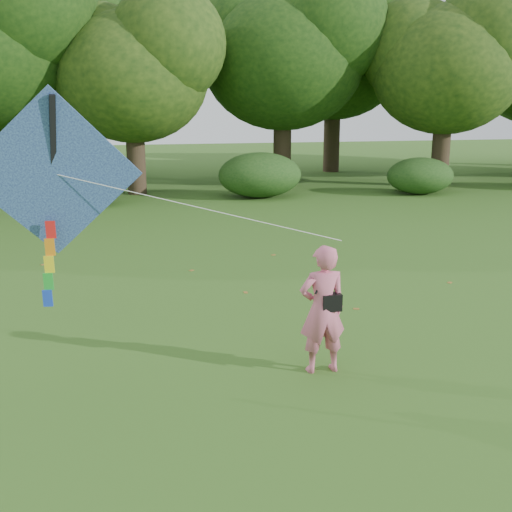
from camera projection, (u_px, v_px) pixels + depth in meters
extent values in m
plane|color=#265114|center=(320.00, 386.00, 9.37)|extent=(100.00, 100.00, 0.00)
imported|color=#CD607D|center=(322.00, 309.00, 9.65)|extent=(0.74, 0.50, 1.99)
cube|color=black|center=(331.00, 302.00, 9.62)|extent=(0.30, 0.20, 0.26)
cylinder|color=black|center=(324.00, 278.00, 9.49)|extent=(0.33, 0.14, 0.47)
cube|color=#234E9A|center=(53.00, 174.00, 9.12)|extent=(2.50, 0.57, 2.46)
cube|color=black|center=(54.00, 173.00, 9.15)|extent=(0.27, 0.74, 2.20)
cylinder|color=white|center=(200.00, 208.00, 9.26)|extent=(4.07, 0.83, 1.00)
cube|color=red|center=(51.00, 230.00, 9.32)|extent=(0.14, 0.06, 0.26)
cube|color=orange|center=(50.00, 247.00, 9.37)|extent=(0.14, 0.06, 0.26)
cube|color=yellow|center=(49.00, 264.00, 9.43)|extent=(0.14, 0.06, 0.26)
cube|color=green|center=(48.00, 281.00, 9.49)|extent=(0.14, 0.06, 0.26)
cube|color=blue|center=(48.00, 298.00, 9.54)|extent=(0.14, 0.06, 0.26)
cylinder|color=#3A2D1E|center=(136.00, 157.00, 27.57)|extent=(0.80, 0.80, 3.15)
ellipsoid|color=#1E3F11|center=(132.00, 77.00, 26.77)|extent=(6.40, 6.40, 5.44)
cylinder|color=#3A2D1E|center=(282.00, 145.00, 30.82)|extent=(0.86, 0.86, 3.67)
ellipsoid|color=#1E3F11|center=(283.00, 60.00, 29.87)|extent=(7.60, 7.60, 6.46)
cylinder|color=#3A2D1E|center=(441.00, 150.00, 29.88)|extent=(0.83, 0.83, 3.43)
ellipsoid|color=#1E3F11|center=(446.00, 70.00, 29.02)|extent=(6.80, 6.80, 5.78)
cylinder|color=#3A2D1E|center=(74.00, 142.00, 34.04)|extent=(0.84, 0.84, 3.50)
ellipsoid|color=#1E3F11|center=(70.00, 71.00, 33.16)|extent=(7.00, 7.00, 5.95)
cylinder|color=#3A2D1E|center=(332.00, 135.00, 35.85)|extent=(0.90, 0.90, 4.02)
ellipsoid|color=#1E3F11|center=(334.00, 58.00, 34.85)|extent=(7.80, 7.80, 6.63)
ellipsoid|color=#264919|center=(86.00, 188.00, 24.62)|extent=(2.66, 2.09, 1.42)
ellipsoid|color=#264919|center=(260.00, 175.00, 26.74)|extent=(3.50, 2.75, 1.88)
ellipsoid|color=#264919|center=(420.00, 176.00, 27.71)|extent=(2.94, 2.31, 1.58)
cube|color=brown|center=(356.00, 309.00, 12.76)|extent=(0.14, 0.11, 0.01)
cube|color=brown|center=(43.00, 265.00, 16.13)|extent=(0.14, 0.14, 0.01)
cube|color=brown|center=(450.00, 283.00, 14.56)|extent=(0.14, 0.14, 0.01)
cube|color=brown|center=(191.00, 270.00, 15.58)|extent=(0.14, 0.14, 0.01)
cube|color=brown|center=(246.00, 292.00, 13.83)|extent=(0.08, 0.12, 0.01)
cube|color=brown|center=(273.00, 255.00, 17.11)|extent=(0.14, 0.12, 0.01)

